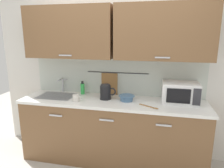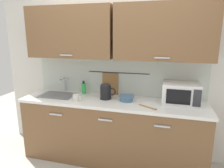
{
  "view_description": "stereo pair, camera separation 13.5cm",
  "coord_description": "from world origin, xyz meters",
  "px_view_note": "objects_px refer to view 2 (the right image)",
  "views": [
    {
      "loc": [
        0.58,
        -2.31,
        1.77
      ],
      "look_at": [
        -0.01,
        0.33,
        1.12
      ],
      "focal_mm": 32.95,
      "sensor_mm": 36.0,
      "label": 1
    },
    {
      "loc": [
        0.71,
        -2.27,
        1.77
      ],
      "look_at": [
        -0.01,
        0.33,
        1.12
      ],
      "focal_mm": 32.95,
      "sensor_mm": 36.0,
      "label": 2
    }
  ],
  "objects_px": {
    "electric_kettle": "(106,92)",
    "mug_near_sink": "(76,98)",
    "dish_soap_bottle": "(84,88)",
    "microwave": "(181,93)",
    "mixing_bowl": "(126,98)",
    "wooden_spoon": "(150,108)"
  },
  "relations": [
    {
      "from": "electric_kettle",
      "to": "mug_near_sink",
      "type": "height_order",
      "value": "electric_kettle"
    },
    {
      "from": "electric_kettle",
      "to": "dish_soap_bottle",
      "type": "distance_m",
      "value": 0.43
    },
    {
      "from": "electric_kettle",
      "to": "dish_soap_bottle",
      "type": "bearing_deg",
      "value": 157.7
    },
    {
      "from": "microwave",
      "to": "mug_near_sink",
      "type": "height_order",
      "value": "microwave"
    },
    {
      "from": "mug_near_sink",
      "to": "mixing_bowl",
      "type": "xyz_separation_m",
      "value": [
        0.65,
        0.18,
        -0.0
      ]
    },
    {
      "from": "mixing_bowl",
      "to": "electric_kettle",
      "type": "bearing_deg",
      "value": 177.41
    },
    {
      "from": "dish_soap_bottle",
      "to": "mixing_bowl",
      "type": "xyz_separation_m",
      "value": [
        0.69,
        -0.18,
        -0.04
      ]
    },
    {
      "from": "electric_kettle",
      "to": "mixing_bowl",
      "type": "height_order",
      "value": "electric_kettle"
    },
    {
      "from": "dish_soap_bottle",
      "to": "mug_near_sink",
      "type": "height_order",
      "value": "dish_soap_bottle"
    },
    {
      "from": "microwave",
      "to": "dish_soap_bottle",
      "type": "distance_m",
      "value": 1.39
    },
    {
      "from": "mug_near_sink",
      "to": "mixing_bowl",
      "type": "distance_m",
      "value": 0.68
    },
    {
      "from": "microwave",
      "to": "wooden_spoon",
      "type": "distance_m",
      "value": 0.48
    },
    {
      "from": "microwave",
      "to": "wooden_spoon",
      "type": "xyz_separation_m",
      "value": [
        -0.36,
        -0.29,
        -0.13
      ]
    },
    {
      "from": "dish_soap_bottle",
      "to": "mug_near_sink",
      "type": "bearing_deg",
      "value": -83.8
    },
    {
      "from": "electric_kettle",
      "to": "dish_soap_bottle",
      "type": "xyz_separation_m",
      "value": [
        -0.4,
        0.16,
        -0.01
      ]
    },
    {
      "from": "mixing_bowl",
      "to": "wooden_spoon",
      "type": "xyz_separation_m",
      "value": [
        0.33,
        -0.2,
        -0.04
      ]
    },
    {
      "from": "wooden_spoon",
      "to": "electric_kettle",
      "type": "bearing_deg",
      "value": 161.28
    },
    {
      "from": "microwave",
      "to": "electric_kettle",
      "type": "distance_m",
      "value": 0.99
    },
    {
      "from": "wooden_spoon",
      "to": "microwave",
      "type": "bearing_deg",
      "value": 38.56
    },
    {
      "from": "mug_near_sink",
      "to": "wooden_spoon",
      "type": "xyz_separation_m",
      "value": [
        0.99,
        -0.02,
        -0.04
      ]
    },
    {
      "from": "microwave",
      "to": "wooden_spoon",
      "type": "relative_size",
      "value": 1.83
    },
    {
      "from": "mug_near_sink",
      "to": "mixing_bowl",
      "type": "bearing_deg",
      "value": 15.55
    }
  ]
}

